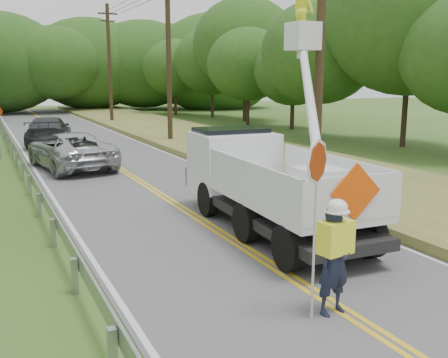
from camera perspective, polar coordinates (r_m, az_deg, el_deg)
name	(u,v)px	position (r m, az deg, el deg)	size (l,w,h in m)	color
ground	(391,342)	(8.72, 18.14, -16.95)	(140.00, 140.00, 0.00)	#415519
road	(137,180)	(20.59, -9.68, -0.09)	(7.20, 96.00, 0.03)	#535355
guardrail	(27,171)	(20.68, -21.20, 0.88)	(0.18, 48.00, 0.77)	#93989B
utility_poles	(218,50)	(24.80, -0.62, 14.22)	(1.60, 43.30, 10.00)	black
tall_grass_verge	(288,163)	(23.47, 7.19, 1.75)	(7.00, 96.00, 0.30)	brown
treeline_right	(314,48)	(36.71, 9.97, 14.23)	(11.56, 51.21, 11.58)	#332319
treeline_horizon	(65,63)	(62.33, -17.30, 12.25)	(57.13, 15.44, 12.63)	#264B1B
flagger	(334,253)	(8.95, 12.24, -8.08)	(1.16, 0.55, 3.08)	#191E33
bucket_truck	(260,165)	(14.49, 4.06, 1.58)	(4.79, 7.30, 6.96)	black
suv_silver	(71,150)	(23.69, -16.76, 3.11)	(2.70, 5.85, 1.63)	#B9BAC0
suv_darkgrey	(49,131)	(32.26, -19.00, 5.10)	(2.33, 5.74, 1.67)	#363A3D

